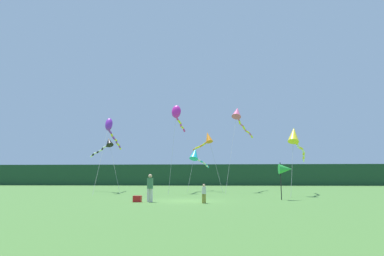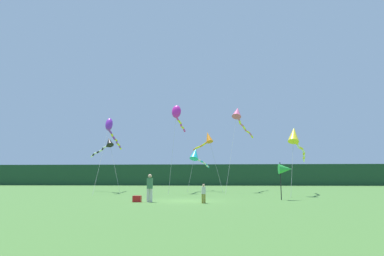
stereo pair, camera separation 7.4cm
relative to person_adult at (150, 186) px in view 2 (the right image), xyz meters
The scene contains 13 objects.
ground_plane 2.79m from the person_adult, 33.03° to the left, with size 120.00×120.00×0.00m, color #477533.
distant_treeline 46.49m from the person_adult, 87.29° to the left, with size 108.00×2.53×4.25m, color #1E4228.
person_adult is the anchor object (origin of this frame).
person_child 3.49m from the person_adult, 11.73° to the right, with size 0.25×0.25×1.13m.
cooler_box 1.12m from the person_adult, behind, with size 0.50×0.42×0.39m, color red.
banner_flag_pole 9.42m from the person_adult, 15.84° to the left, with size 0.90×0.70×2.57m.
kite_rainbow 18.65m from the person_adult, 65.93° to the left, with size 4.16×10.88×9.56m.
kite_orange 17.56m from the person_adult, 78.35° to the left, with size 3.49×5.62×6.90m.
kite_magenta 14.43m from the person_adult, 88.55° to the left, with size 1.17×6.82×9.04m.
kite_yellow 14.32m from the person_adult, 35.59° to the left, with size 3.43×7.81×6.01m.
kite_purple 15.33m from the person_adult, 118.12° to the left, with size 0.92×10.81×7.78m.
kite_cyan 17.15m from the person_adult, 83.00° to the left, with size 2.35×5.95×5.09m.
kite_black 17.26m from the person_adult, 117.83° to the left, with size 5.62×6.41×6.14m.
Camera 2 is at (1.74, -21.70, 1.49)m, focal length 30.04 mm.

